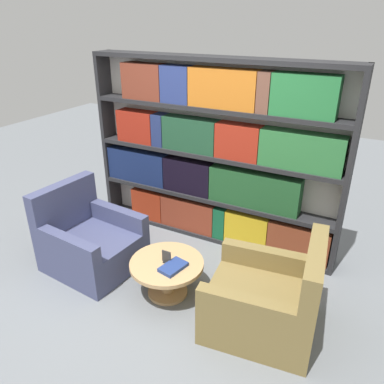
{
  "coord_description": "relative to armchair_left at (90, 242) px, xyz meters",
  "views": [
    {
      "loc": [
        1.75,
        -2.36,
        2.59
      ],
      "look_at": [
        0.1,
        0.76,
        0.93
      ],
      "focal_mm": 35.0,
      "sensor_mm": 36.0,
      "label": 1
    }
  ],
  "objects": [
    {
      "name": "coffee_table",
      "position": [
        1.03,
        -0.02,
        -0.02
      ],
      "size": [
        0.74,
        0.74,
        0.38
      ],
      "color": "tan",
      "rests_on": "ground_plane"
    },
    {
      "name": "stray_book",
      "position": [
        1.14,
        -0.08,
        0.11
      ],
      "size": [
        0.22,
        0.3,
        0.04
      ],
      "color": "navy",
      "rests_on": "coffee_table"
    },
    {
      "name": "bookshelf",
      "position": [
        0.95,
        1.22,
        0.78
      ],
      "size": [
        3.08,
        0.3,
        2.21
      ],
      "color": "silver",
      "rests_on": "ground_plane"
    },
    {
      "name": "armchair_left",
      "position": [
        0.0,
        0.0,
        0.0
      ],
      "size": [
        1.01,
        0.93,
        0.93
      ],
      "rotation": [
        0.0,
        0.0,
        1.48
      ],
      "color": "#42476B",
      "rests_on": "ground_plane"
    },
    {
      "name": "armchair_right",
      "position": [
        2.06,
        0.0,
        0.0
      ],
      "size": [
        1.03,
        0.95,
        0.93
      ],
      "rotation": [
        0.0,
        0.0,
        -1.45
      ],
      "color": "olive",
      "rests_on": "ground_plane"
    },
    {
      "name": "ground_plane",
      "position": [
        0.93,
        -0.24,
        -0.29
      ],
      "size": [
        14.0,
        14.0,
        0.0
      ],
      "primitive_type": "plane",
      "color": "slate"
    },
    {
      "name": "table_sign",
      "position": [
        1.03,
        -0.02,
        0.14
      ],
      "size": [
        0.1,
        0.06,
        0.13
      ],
      "color": "black",
      "rests_on": "coffee_table"
    }
  ]
}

